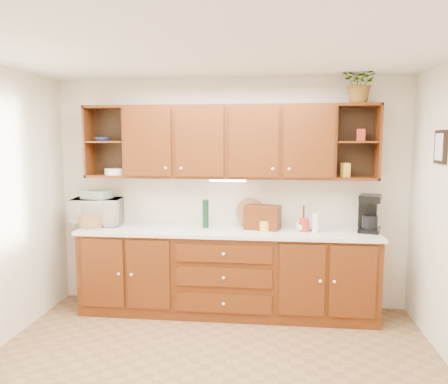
% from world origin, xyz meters
% --- Properties ---
extents(floor, '(4.00, 4.00, 0.00)m').
position_xyz_m(floor, '(0.00, 0.00, 0.00)').
color(floor, olive).
rests_on(floor, ground).
extents(ceiling, '(4.00, 4.00, 0.00)m').
position_xyz_m(ceiling, '(0.00, 0.00, 2.60)').
color(ceiling, white).
rests_on(ceiling, back_wall).
extents(back_wall, '(4.00, 0.00, 4.00)m').
position_xyz_m(back_wall, '(0.00, 1.75, 1.30)').
color(back_wall, beige).
rests_on(back_wall, floor).
extents(base_cabinets, '(3.20, 0.60, 0.90)m').
position_xyz_m(base_cabinets, '(0.00, 1.45, 0.45)').
color(base_cabinets, '#3E1C07').
rests_on(base_cabinets, floor).
extents(countertop, '(3.24, 0.64, 0.04)m').
position_xyz_m(countertop, '(0.00, 1.44, 0.92)').
color(countertop, silver).
rests_on(countertop, base_cabinets).
extents(upper_cabinets, '(3.20, 0.33, 0.80)m').
position_xyz_m(upper_cabinets, '(0.01, 1.59, 1.89)').
color(upper_cabinets, '#3E1C07').
rests_on(upper_cabinets, back_wall).
extents(undercabinet_light, '(0.40, 0.05, 0.02)m').
position_xyz_m(undercabinet_light, '(0.00, 1.53, 1.47)').
color(undercabinet_light, white).
rests_on(undercabinet_light, upper_cabinets).
extents(framed_picture, '(0.03, 0.24, 0.30)m').
position_xyz_m(framed_picture, '(1.98, 0.90, 1.85)').
color(framed_picture, black).
rests_on(framed_picture, right_wall).
extents(wicker_basket, '(0.31, 0.31, 0.14)m').
position_xyz_m(wicker_basket, '(-1.52, 1.39, 1.01)').
color(wicker_basket, brown).
rests_on(wicker_basket, countertop).
extents(microwave, '(0.60, 0.44, 0.30)m').
position_xyz_m(microwave, '(-1.51, 1.56, 1.09)').
color(microwave, silver).
rests_on(microwave, countertop).
extents(towel_stack, '(0.34, 0.28, 0.09)m').
position_xyz_m(towel_stack, '(-1.51, 1.56, 1.29)').
color(towel_stack, tan).
rests_on(towel_stack, microwave).
extents(wine_bottle, '(0.08, 0.08, 0.31)m').
position_xyz_m(wine_bottle, '(-0.25, 1.53, 1.10)').
color(wine_bottle, black).
rests_on(wine_bottle, countertop).
extents(woven_tray, '(0.33, 0.12, 0.32)m').
position_xyz_m(woven_tray, '(0.24, 1.69, 0.95)').
color(woven_tray, brown).
rests_on(woven_tray, countertop).
extents(bread_box, '(0.41, 0.31, 0.26)m').
position_xyz_m(bread_box, '(0.39, 1.52, 1.07)').
color(bread_box, '#3E1C07').
rests_on(bread_box, countertop).
extents(mug_tree, '(0.22, 0.23, 0.27)m').
position_xyz_m(mug_tree, '(0.83, 1.51, 0.98)').
color(mug_tree, '#3E1C07').
rests_on(mug_tree, countertop).
extents(canister_red, '(0.13, 0.13, 0.14)m').
position_xyz_m(canister_red, '(0.83, 1.44, 1.01)').
color(canister_red, '#AD2A19').
rests_on(canister_red, countertop).
extents(canister_white, '(0.09, 0.09, 0.20)m').
position_xyz_m(canister_white, '(0.95, 1.41, 1.04)').
color(canister_white, white).
rests_on(canister_white, countertop).
extents(canister_yellow, '(0.12, 0.12, 0.11)m').
position_xyz_m(canister_yellow, '(0.41, 1.41, 0.99)').
color(canister_yellow, gold).
rests_on(canister_yellow, countertop).
extents(coffee_maker, '(0.28, 0.33, 0.40)m').
position_xyz_m(coffee_maker, '(1.52, 1.52, 1.13)').
color(coffee_maker, black).
rests_on(coffee_maker, countertop).
extents(bowl_stack, '(0.22, 0.22, 0.04)m').
position_xyz_m(bowl_stack, '(-1.42, 1.55, 1.92)').
color(bowl_stack, navy).
rests_on(bowl_stack, upper_cabinets).
extents(plate_stack, '(0.25, 0.25, 0.07)m').
position_xyz_m(plate_stack, '(-1.28, 1.57, 1.56)').
color(plate_stack, white).
rests_on(plate_stack, upper_cabinets).
extents(pantry_box_yellow, '(0.10, 0.09, 0.15)m').
position_xyz_m(pantry_box_yellow, '(1.26, 1.57, 1.59)').
color(pantry_box_yellow, gold).
rests_on(pantry_box_yellow, upper_cabinets).
extents(pantry_box_red, '(0.10, 0.09, 0.13)m').
position_xyz_m(pantry_box_red, '(1.41, 1.58, 1.96)').
color(pantry_box_red, '#AD2A19').
rests_on(pantry_box_red, upper_cabinets).
extents(potted_plant, '(0.47, 0.44, 0.41)m').
position_xyz_m(potted_plant, '(1.38, 1.52, 2.50)').
color(potted_plant, '#999999').
rests_on(potted_plant, upper_cabinets).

